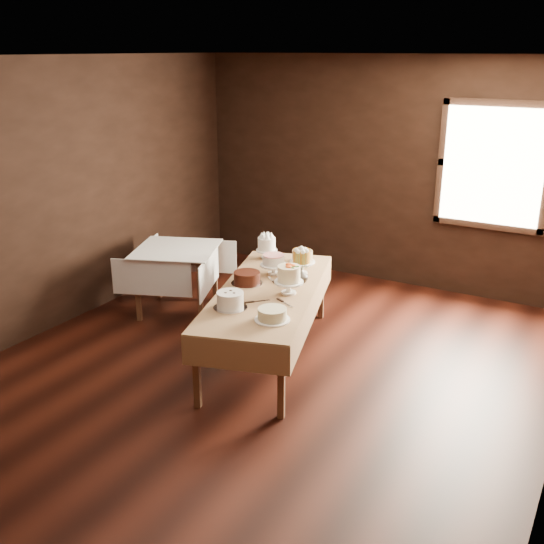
{
  "coord_description": "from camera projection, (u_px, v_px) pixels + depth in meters",
  "views": [
    {
      "loc": [
        2.68,
        -4.47,
        2.86
      ],
      "look_at": [
        0.0,
        0.2,
        0.95
      ],
      "focal_mm": 41.83,
      "sensor_mm": 36.0,
      "label": 1
    }
  ],
  "objects": [
    {
      "name": "cake_server_c",
      "position": [
        271.0,
        279.0,
        6.26
      ],
      "size": [
        0.2,
        0.18,
        0.01
      ],
      "primitive_type": "cube",
      "rotation": [
        0.0,
        0.0,
        2.41
      ],
      "color": "silver",
      "rests_on": "display_table"
    },
    {
      "name": "floor",
      "position": [
        261.0,
        375.0,
        5.87
      ],
      "size": [
        5.0,
        6.0,
        0.01
      ],
      "primitive_type": "cube",
      "color": "black",
      "rests_on": "ground"
    },
    {
      "name": "cake_speckled",
      "position": [
        302.0,
        257.0,
        6.74
      ],
      "size": [
        0.3,
        0.3,
        0.13
      ],
      "color": "white",
      "rests_on": "display_table"
    },
    {
      "name": "cake_swirl",
      "position": [
        230.0,
        301.0,
        5.53
      ],
      "size": [
        0.3,
        0.3,
        0.15
      ],
      "color": "silver",
      "rests_on": "display_table"
    },
    {
      "name": "cake_server_e",
      "position": [
        234.0,
        296.0,
        5.83
      ],
      "size": [
        0.24,
        0.09,
        0.01
      ],
      "primitive_type": "cube",
      "rotation": [
        0.0,
        0.0,
        -0.27
      ],
      "color": "silver",
      "rests_on": "display_table"
    },
    {
      "name": "cake_server_a",
      "position": [
        262.0,
        301.0,
        5.71
      ],
      "size": [
        0.18,
        0.2,
        0.01
      ],
      "primitive_type": "cube",
      "rotation": [
        0.0,
        0.0,
        0.84
      ],
      "color": "silver",
      "rests_on": "display_table"
    },
    {
      "name": "flower_bouquet",
      "position": [
        301.0,
        256.0,
        6.08
      ],
      "size": [
        0.14,
        0.14,
        0.2
      ],
      "primitive_type": null,
      "color": "white",
      "rests_on": "flower_vase"
    },
    {
      "name": "cake_server_d",
      "position": [
        298.0,
        281.0,
        6.19
      ],
      "size": [
        0.04,
        0.24,
        0.01
      ],
      "primitive_type": "cube",
      "rotation": [
        0.0,
        0.0,
        1.5
      ],
      "color": "silver",
      "rests_on": "display_table"
    },
    {
      "name": "side_table",
      "position": [
        176.0,
        256.0,
        7.1
      ],
      "size": [
        1.15,
        1.15,
        0.74
      ],
      "rotation": [
        0.0,
        0.0,
        0.38
      ],
      "color": "#4D2D1A",
      "rests_on": "ground"
    },
    {
      "name": "display_table",
      "position": [
        268.0,
        294.0,
        6.01
      ],
      "size": [
        1.51,
        2.43,
        0.7
      ],
      "rotation": [
        0.0,
        0.0,
        0.29
      ],
      "color": "#4D2D1A",
      "rests_on": "ground"
    },
    {
      "name": "cake_caramel",
      "position": [
        301.0,
        263.0,
        6.38
      ],
      "size": [
        0.23,
        0.23,
        0.27
      ],
      "color": "white",
      "rests_on": "display_table"
    },
    {
      "name": "cake_cream",
      "position": [
        272.0,
        315.0,
        5.3
      ],
      "size": [
        0.33,
        0.33,
        0.11
      ],
      "color": "white",
      "rests_on": "display_table"
    },
    {
      "name": "cake_server_b",
      "position": [
        288.0,
        304.0,
        5.63
      ],
      "size": [
        0.23,
        0.13,
        0.01
      ],
      "primitive_type": "cube",
      "rotation": [
        0.0,
        0.0,
        -0.45
      ],
      "color": "silver",
      "rests_on": "display_table"
    },
    {
      "name": "cake_chocolate",
      "position": [
        247.0,
        278.0,
        6.12
      ],
      "size": [
        0.36,
        0.36,
        0.12
      ],
      "color": "silver",
      "rests_on": "display_table"
    },
    {
      "name": "cake_lattice",
      "position": [
        274.0,
        265.0,
        6.37
      ],
      "size": [
        0.31,
        0.31,
        0.21
      ],
      "color": "white",
      "rests_on": "display_table"
    },
    {
      "name": "wall_back",
      "position": [
        384.0,
        173.0,
        7.85
      ],
      "size": [
        5.0,
        0.02,
        2.8
      ],
      "primitive_type": "cube",
      "color": "black",
      "rests_on": "ground"
    },
    {
      "name": "window",
      "position": [
        493.0,
        166.0,
        7.13
      ],
      "size": [
        1.1,
        0.05,
        1.3
      ],
      "primitive_type": "cube",
      "color": "#FFEABF",
      "rests_on": "wall_back"
    },
    {
      "name": "ceiling",
      "position": [
        259.0,
        56.0,
        4.93
      ],
      "size": [
        5.0,
        6.0,
        0.01
      ],
      "primitive_type": "cube",
      "color": "beige",
      "rests_on": "wall_back"
    },
    {
      "name": "flower_vase",
      "position": [
        301.0,
        276.0,
        6.14
      ],
      "size": [
        0.16,
        0.16,
        0.15
      ],
      "primitive_type": "imported",
      "rotation": [
        0.0,
        0.0,
        6.13
      ],
      "color": "#2D2823",
      "rests_on": "display_table"
    },
    {
      "name": "cake_meringue",
      "position": [
        267.0,
        249.0,
        6.84
      ],
      "size": [
        0.27,
        0.27,
        0.25
      ],
      "color": "white",
      "rests_on": "display_table"
    },
    {
      "name": "cake_flowers",
      "position": [
        289.0,
        281.0,
        5.86
      ],
      "size": [
        0.3,
        0.3,
        0.28
      ],
      "color": "white",
      "rests_on": "display_table"
    },
    {
      "name": "wall_left",
      "position": [
        54.0,
        197.0,
        6.57
      ],
      "size": [
        0.02,
        6.0,
        2.8
      ],
      "primitive_type": "cube",
      "color": "black",
      "rests_on": "ground"
    }
  ]
}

